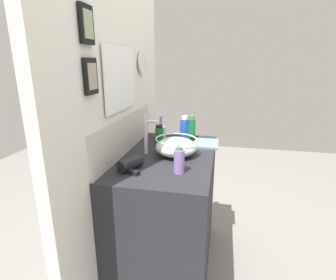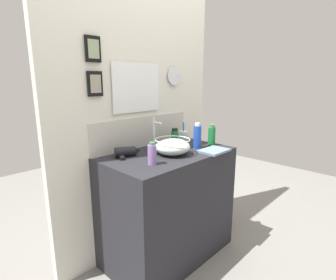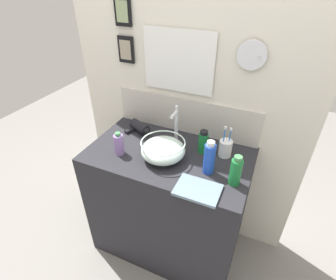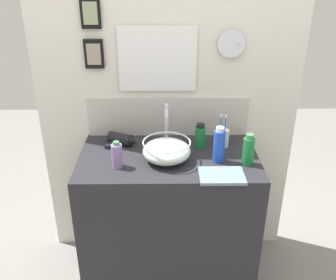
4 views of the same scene
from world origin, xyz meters
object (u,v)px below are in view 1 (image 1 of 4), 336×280
Objects in this scene: spray_bottle at (191,128)px; hand_towel at (207,144)px; toothbrush_cup at (161,133)px; glass_bowl_sink at (176,147)px; hair_drier at (132,163)px; faucet at (147,133)px; lotion_bottle at (159,136)px; shampoo_bottle at (179,161)px; soap_dispenser at (184,131)px.

spray_bottle is 0.77× the size of hand_towel.
spray_bottle is at bearing -64.64° from toothbrush_cup.
glass_bowl_sink is 0.33m from hair_drier.
hand_towel is at bearing -32.46° from glass_bowl_sink.
toothbrush_cup is at bearing -2.39° from faucet.
shampoo_bottle is at bearing -154.07° from lotion_bottle.
faucet reaches higher than hair_drier.
faucet reaches higher than glass_bowl_sink.
faucet is 0.50m from spray_bottle.
toothbrush_cup reaches higher than soap_dispenser.
glass_bowl_sink is 1.02× the size of faucet.
lotion_bottle is at bearing 117.18° from soap_dispenser.
faucet reaches higher than hand_towel.
faucet is at bearing 44.31° from shampoo_bottle.
hand_towel is (0.28, -0.18, -0.05)m from glass_bowl_sink.
faucet is 0.29m from hair_drier.
lotion_bottle is (0.20, 0.16, 0.01)m from glass_bowl_sink.
toothbrush_cup is at bearing 8.53° from lotion_bottle.
hand_towel is (0.08, -0.34, -0.06)m from lotion_bottle.
glass_bowl_sink reaches higher than hand_towel.
hair_drier is 0.47m from lotion_bottle.
soap_dispenser reaches higher than lotion_bottle.
glass_bowl_sink is 0.28m from soap_dispenser.
shampoo_bottle is 0.65× the size of hand_towel.
hair_drier reaches higher than hand_towel.
glass_bowl_sink is at bearing 174.14° from spray_bottle.
lotion_bottle is (-0.24, 0.20, -0.01)m from spray_bottle.
hair_drier is 0.99× the size of toothbrush_cup.
lotion_bottle reaches higher than shampoo_bottle.
hair_drier is at bearing 158.91° from soap_dispenser.
soap_dispenser is (0.55, 0.05, 0.03)m from shampoo_bottle.
lotion_bottle is 0.35m from hand_towel.
hand_towel is at bearing -34.78° from hair_drier.
faucet is 1.44× the size of spray_bottle.
faucet is 1.26× the size of hair_drier.
soap_dispenser is at bearing 88.87° from hand_towel.
shampoo_bottle is 0.56m from hand_towel.
shampoo_bottle is (-0.70, -0.02, -0.01)m from spray_bottle.
toothbrush_cup is at bearing 76.04° from soap_dispenser.
soap_dispenser is at bearing -62.82° from lotion_bottle.
hand_towel is at bearing -139.54° from spray_bottle.
glass_bowl_sink is 1.14× the size of hand_towel.
faucet is 1.72× the size of shampoo_bottle.
shampoo_bottle is at bearing -135.69° from faucet.
spray_bottle is 0.22m from hand_towel.
glass_bowl_sink is at bearing -37.08° from hair_drier.
lotion_bottle is at bearing 25.93° from shampoo_bottle.
lotion_bottle is at bearing -9.79° from faucet.
glass_bowl_sink is at bearing 147.54° from hand_towel.
lotion_bottle reaches higher than glass_bowl_sink.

